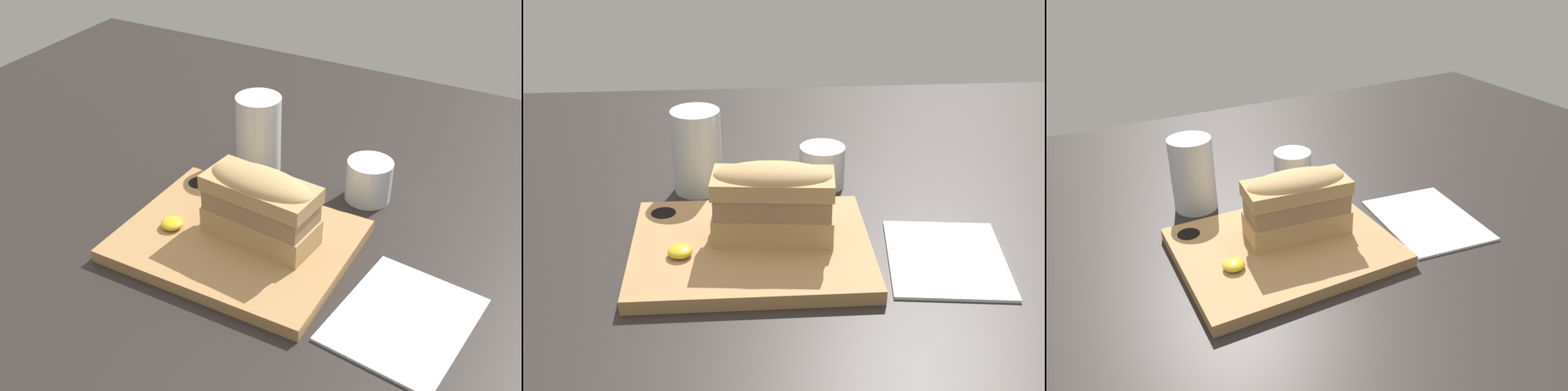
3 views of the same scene
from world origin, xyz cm
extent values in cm
cube|color=#282321|center=(0.00, 0.00, 1.00)|extent=(174.58, 127.99, 2.00)
cube|color=tan|center=(-8.79, -4.14, 2.93)|extent=(30.89, 24.69, 1.85)
cylinder|color=black|center=(-20.78, 4.75, 3.44)|extent=(3.46, 3.46, 0.93)
cube|color=tan|center=(-5.84, -2.76, 5.70)|extent=(16.13, 8.37, 3.70)
cube|color=#9E7A56|center=(-5.84, -2.76, 9.03)|extent=(15.48, 8.03, 2.95)
cube|color=tan|center=(-5.84, -2.76, 11.62)|extent=(16.13, 8.37, 2.22)
ellipsoid|color=tan|center=(-5.84, -2.76, 12.54)|extent=(15.80, 8.20, 3.33)
ellipsoid|color=gold|center=(-17.77, -6.79, 4.48)|extent=(3.15, 3.15, 1.26)
cylinder|color=silver|center=(-16.31, 15.66, 8.44)|extent=(7.35, 7.35, 12.88)
cylinder|color=silver|center=(-16.31, 15.66, 5.10)|extent=(6.47, 6.47, 5.80)
cylinder|color=silver|center=(2.73, 15.96, 5.22)|extent=(7.01, 7.01, 6.45)
cylinder|color=black|center=(2.73, 15.96, 4.71)|extent=(6.31, 6.31, 5.01)
cube|color=white|center=(16.26, -7.10, 2.20)|extent=(17.04, 20.28, 0.40)
camera|label=1|loc=(28.64, -65.68, 58.36)|focal=45.00mm
camera|label=2|loc=(-10.08, -85.28, 51.68)|focal=50.00mm
camera|label=3|loc=(-35.69, -61.96, 46.16)|focal=35.00mm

